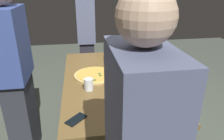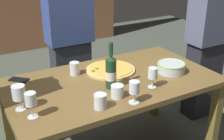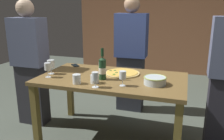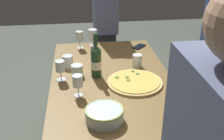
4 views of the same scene
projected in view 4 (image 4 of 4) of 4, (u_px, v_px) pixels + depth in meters
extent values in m
cube|color=brown|center=(112.00, 82.00, 2.06)|extent=(1.60, 0.90, 0.04)
cube|color=brown|center=(65.00, 82.00, 2.84)|extent=(0.07, 0.07, 0.71)
cube|color=brown|center=(140.00, 77.00, 2.93)|extent=(0.07, 0.07, 0.71)
cylinder|color=#D9BA70|center=(135.00, 82.00, 2.00)|extent=(0.40, 0.40, 0.02)
cylinder|color=gold|center=(135.00, 81.00, 1.99)|extent=(0.36, 0.36, 0.01)
cylinder|color=#4E6830|center=(129.00, 80.00, 1.99)|extent=(0.03, 0.03, 0.00)
cylinder|color=#4C6725|center=(127.00, 77.00, 2.03)|extent=(0.03, 0.03, 0.00)
cylinder|color=#3A7723|center=(117.00, 77.00, 2.03)|extent=(0.03, 0.03, 0.00)
cylinder|color=#456125|center=(133.00, 71.00, 2.12)|extent=(0.03, 0.03, 0.00)
cylinder|color=#427031|center=(138.00, 74.00, 2.09)|extent=(0.03, 0.03, 0.00)
cylinder|color=silver|center=(104.00, 115.00, 1.59)|extent=(0.22, 0.22, 0.08)
torus|color=#A4BD62|center=(104.00, 110.00, 1.57)|extent=(0.23, 0.23, 0.01)
cylinder|color=#1B3C22|center=(96.00, 63.00, 2.05)|extent=(0.08, 0.08, 0.22)
cone|color=#1B3C22|center=(96.00, 48.00, 2.00)|extent=(0.08, 0.08, 0.03)
cylinder|color=#1B3C22|center=(95.00, 40.00, 1.97)|extent=(0.03, 0.03, 0.09)
cylinder|color=#ECE3C7|center=(96.00, 65.00, 2.06)|extent=(0.08, 0.08, 0.06)
cylinder|color=white|center=(80.00, 48.00, 2.62)|extent=(0.06, 0.06, 0.00)
cylinder|color=white|center=(80.00, 44.00, 2.60)|extent=(0.01, 0.01, 0.08)
cylinder|color=white|center=(79.00, 36.00, 2.57)|extent=(0.07, 0.07, 0.08)
cylinder|color=maroon|center=(80.00, 39.00, 2.58)|extent=(0.06, 0.06, 0.02)
cylinder|color=white|center=(61.00, 80.00, 2.05)|extent=(0.07, 0.07, 0.00)
cylinder|color=white|center=(61.00, 75.00, 2.03)|extent=(0.01, 0.01, 0.07)
cylinder|color=white|center=(60.00, 66.00, 2.00)|extent=(0.07, 0.07, 0.08)
cylinder|color=maroon|center=(60.00, 69.00, 2.01)|extent=(0.06, 0.06, 0.03)
cylinder|color=white|center=(79.00, 95.00, 1.85)|extent=(0.06, 0.06, 0.00)
cylinder|color=white|center=(78.00, 90.00, 1.83)|extent=(0.01, 0.01, 0.07)
cylinder|color=white|center=(78.00, 81.00, 1.80)|extent=(0.07, 0.07, 0.08)
cylinder|color=maroon|center=(78.00, 84.00, 1.81)|extent=(0.06, 0.06, 0.03)
cylinder|color=white|center=(93.00, 46.00, 2.67)|extent=(0.07, 0.07, 0.00)
cylinder|color=white|center=(93.00, 42.00, 2.65)|extent=(0.01, 0.01, 0.07)
cylinder|color=white|center=(93.00, 34.00, 2.62)|extent=(0.08, 0.08, 0.09)
cylinder|color=maroon|center=(93.00, 37.00, 2.63)|extent=(0.07, 0.07, 0.03)
cylinder|color=white|center=(137.00, 60.00, 2.24)|extent=(0.08, 0.08, 0.10)
cylinder|color=white|center=(68.00, 61.00, 2.23)|extent=(0.08, 0.08, 0.10)
cylinder|color=white|center=(77.00, 70.00, 2.09)|extent=(0.09, 0.09, 0.09)
cube|color=black|center=(139.00, 47.00, 2.64)|extent=(0.15, 0.15, 0.01)
cube|color=#302F37|center=(105.00, 61.00, 3.20)|extent=(0.36, 0.20, 0.79)
cube|color=slate|center=(105.00, 2.00, 2.90)|extent=(0.43, 0.24, 0.59)
cube|color=#2D2F39|center=(215.00, 111.00, 2.29)|extent=(0.38, 0.20, 0.81)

